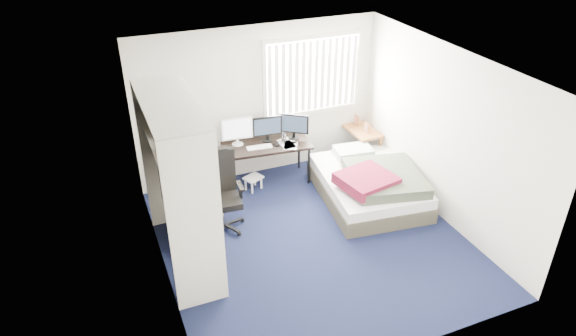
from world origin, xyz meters
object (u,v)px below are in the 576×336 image
Objects in this scene: bed at (370,184)px; nightstand at (360,131)px; desk at (266,141)px; office_chair at (222,198)px.

nightstand is at bearing 68.10° from bed.
desk is 1.22× the size of office_chair.
office_chair reaches higher than desk.
desk reaches higher than nightstand.
nightstand is 1.35m from bed.
desk is 0.71× the size of bed.
nightstand is at bearing 20.41° from office_chair.
bed is at bearing -4.76° from office_chair.
office_chair is at bearing -159.59° from nightstand.
nightstand is 0.43× the size of bed.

